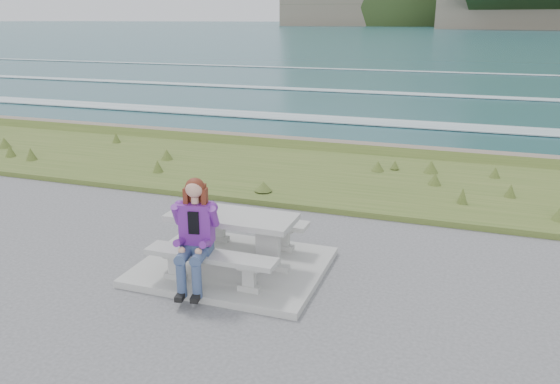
# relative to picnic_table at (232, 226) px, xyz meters

# --- Properties ---
(concrete_slab) EXTENTS (2.60, 2.10, 0.10)m
(concrete_slab) POSITION_rel_picnic_table_xyz_m (-0.00, 0.00, -0.63)
(concrete_slab) COLOR #A6A5A0
(concrete_slab) RESTS_ON ground
(picnic_table) EXTENTS (1.80, 0.75, 0.75)m
(picnic_table) POSITION_rel_picnic_table_xyz_m (0.00, 0.00, 0.00)
(picnic_table) COLOR #A6A5A0
(picnic_table) RESTS_ON concrete_slab
(bench_landward) EXTENTS (1.80, 0.35, 0.45)m
(bench_landward) POSITION_rel_picnic_table_xyz_m (0.00, -0.70, -0.23)
(bench_landward) COLOR #A6A5A0
(bench_landward) RESTS_ON concrete_slab
(bench_seaward) EXTENTS (1.80, 0.35, 0.45)m
(bench_seaward) POSITION_rel_picnic_table_xyz_m (0.00, 0.70, -0.23)
(bench_seaward) COLOR #A6A5A0
(bench_seaward) RESTS_ON concrete_slab
(grass_verge) EXTENTS (160.00, 4.50, 0.22)m
(grass_verge) POSITION_rel_picnic_table_xyz_m (-0.00, 5.00, -0.68)
(grass_verge) COLOR #3E5620
(grass_verge) RESTS_ON ground
(shore_drop) EXTENTS (160.00, 0.80, 2.20)m
(shore_drop) POSITION_rel_picnic_table_xyz_m (-0.00, 7.90, -0.68)
(shore_drop) COLOR #6D6452
(shore_drop) RESTS_ON ground
(ocean) EXTENTS (1600.00, 1600.00, 0.09)m
(ocean) POSITION_rel_picnic_table_xyz_m (-0.00, 25.09, -2.42)
(ocean) COLOR #1D4B54
(ocean) RESTS_ON ground
(seated_woman) EXTENTS (0.53, 0.79, 1.45)m
(seated_woman) POSITION_rel_picnic_table_xyz_m (-0.16, -0.84, -0.05)
(seated_woman) COLOR #2F496A
(seated_woman) RESTS_ON concrete_slab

